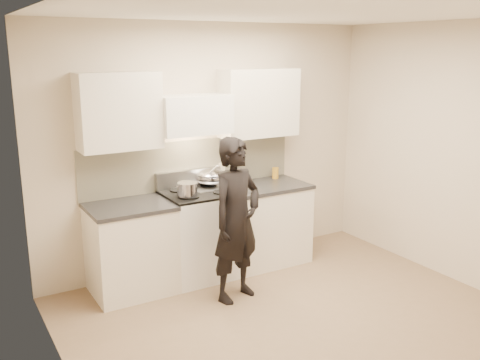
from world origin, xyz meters
name	(u,v)px	position (x,y,z in m)	size (l,w,h in m)	color
ground_plane	(301,324)	(0.00, 0.00, 0.00)	(4.00, 4.00, 0.00)	#7E634B
room_shell	(276,144)	(-0.06, 0.37, 1.60)	(4.04, 3.54, 2.70)	beige
stove	(201,234)	(-0.30, 1.42, 0.47)	(0.76, 0.65, 0.96)	white
counter_right	(265,223)	(0.53, 1.43, 0.46)	(0.92, 0.67, 0.92)	silver
counter_left	(131,248)	(-1.08, 1.43, 0.46)	(0.82, 0.67, 0.92)	silver
wok	(210,177)	(-0.10, 1.57, 1.05)	(0.34, 0.43, 0.28)	#A8A8B6
stock_pot	(187,189)	(-0.50, 1.30, 1.03)	(0.29, 0.25, 0.14)	#A8A8B6
utensil_crock	(235,175)	(0.27, 1.66, 1.02)	(0.12, 0.12, 0.31)	#A9A9A9
spice_jar	(245,177)	(0.39, 1.64, 0.97)	(0.05, 0.05, 0.11)	#C26F1C
oil_glass	(275,173)	(0.78, 1.60, 0.99)	(0.08, 0.08, 0.13)	#BA8320
person	(236,220)	(-0.23, 0.76, 0.81)	(0.59, 0.39, 1.61)	black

